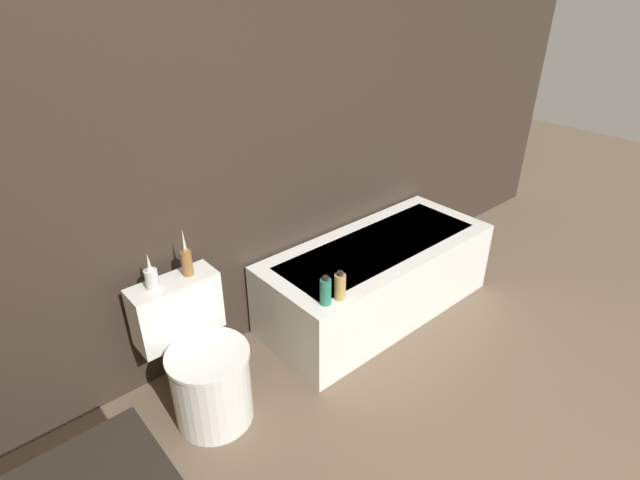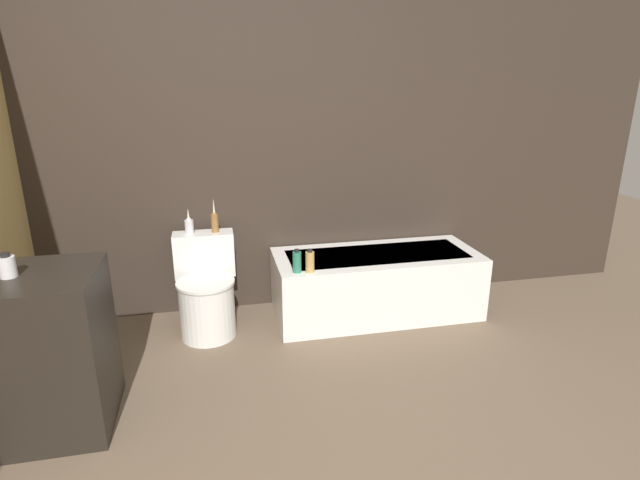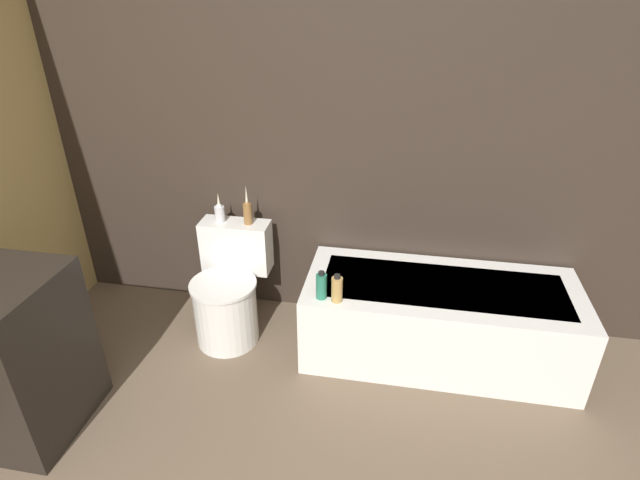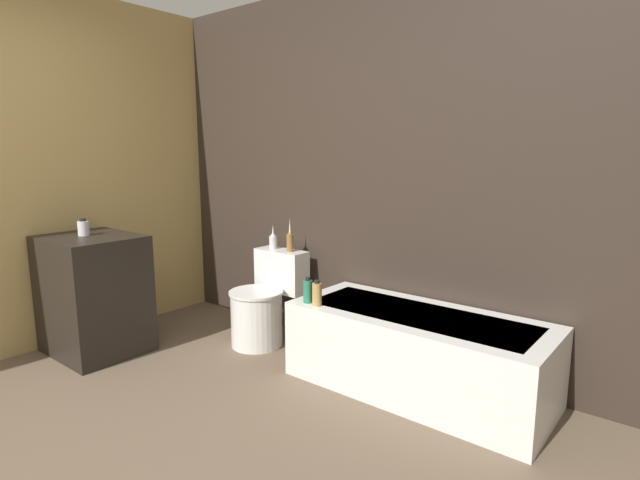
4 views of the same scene
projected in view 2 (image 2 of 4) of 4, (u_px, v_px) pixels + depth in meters
wall_back_tiled at (264, 143)px, 3.74m from camera, size 6.40×0.06×2.60m
bathtub at (376, 283)px, 3.87m from camera, size 1.56×0.66×0.49m
toilet at (206, 292)px, 3.57m from camera, size 0.44×0.57×0.69m
vanity_counter at (37, 353)px, 2.54m from camera, size 0.68×0.57×0.85m
soap_bottle_glass at (7, 266)px, 2.37m from camera, size 0.08×0.08×0.12m
vase_gold at (189, 225)px, 3.60m from camera, size 0.06×0.06×0.19m
vase_silver at (215, 221)px, 3.63m from camera, size 0.05×0.05×0.25m
shampoo_bottle_tall at (297, 262)px, 3.41m from camera, size 0.06×0.06×0.17m
shampoo_bottle_short at (310, 262)px, 3.42m from camera, size 0.06×0.06×0.16m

